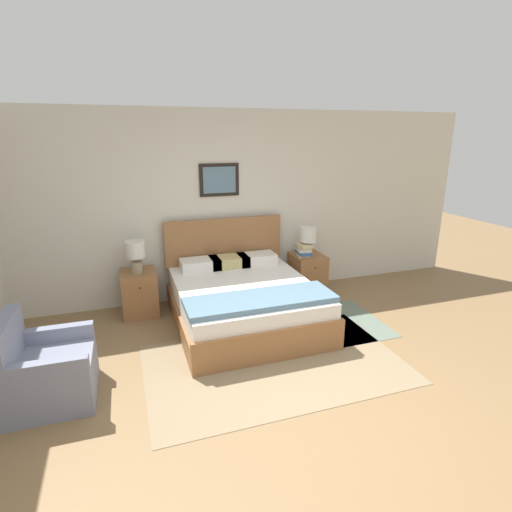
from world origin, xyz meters
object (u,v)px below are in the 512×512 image
Objects in this scene: nightstand_by_door at (307,273)px; table_lamp_by_door at (308,238)px; table_lamp_near_window at (135,253)px; nightstand_near_window at (140,293)px; bed at (244,300)px; armchair at (46,372)px.

nightstand_by_door is 1.37× the size of table_lamp_by_door.
table_lamp_near_window is 2.40m from table_lamp_by_door.
table_lamp_by_door is at bearing -0.53° from nightstand_near_window.
bed reaches higher than table_lamp_near_window.
table_lamp_near_window reaches higher than nightstand_near_window.
table_lamp_near_window is (-1.21, 0.67, 0.53)m from bed.
nightstand_near_window is 2.42m from nightstand_by_door.
table_lamp_by_door reaches higher than armchair.
armchair is 1.93× the size of table_lamp_by_door.
table_lamp_near_window is (0.87, 1.58, 0.55)m from armchair.
armchair is 1.89m from table_lamp_near_window.
bed is at bearing -28.97° from table_lamp_near_window.
bed is 2.40× the size of armchair.
bed is 1.39m from nightstand_by_door.
table_lamp_by_door is at bearing 29.50° from bed.
armchair reaches higher than nightstand_by_door.
nightstand_by_door is 0.55m from table_lamp_by_door.
nightstand_by_door is at bearing 0.52° from table_lamp_near_window.
armchair is 1.93× the size of table_lamp_near_window.
nightstand_by_door is (3.29, 1.60, 0.01)m from armchair.
armchair is at bearing -154.20° from table_lamp_by_door.
bed reaches higher than nightstand_near_window.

